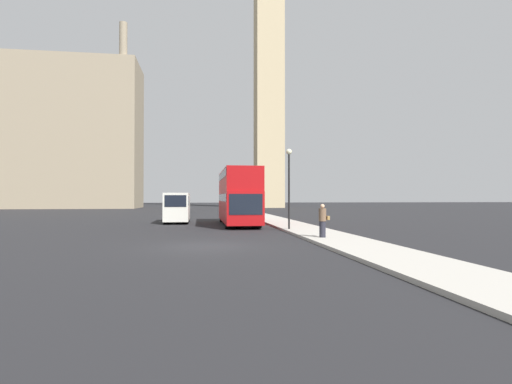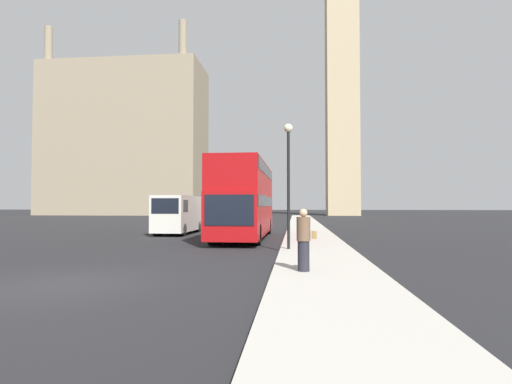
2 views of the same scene
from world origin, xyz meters
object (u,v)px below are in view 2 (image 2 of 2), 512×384
Objects in this scene: red_double_decker_bus at (245,197)px; street_lamp at (288,165)px; parked_sedan at (229,215)px; clock_tower at (341,17)px; white_van at (178,214)px; pedestrian at (304,240)px.

street_lamp is at bearing -68.06° from red_double_decker_bus.
red_double_decker_bus reaches higher than parked_sedan.
clock_tower is 63.43m from white_van.
white_van is at bearing 118.01° from pedestrian.
red_double_decker_bus is at bearing 104.74° from pedestrian.
white_van is 17.10m from pedestrian.
street_lamp reaches higher than red_double_decker_bus.
white_van is at bearing 147.19° from red_double_decker_bus.
street_lamp is (2.63, -6.54, 1.18)m from red_double_decker_bus.
street_lamp is (7.52, -9.69, 2.20)m from white_van.
clock_tower reaches higher than pedestrian.
clock_tower is 47.80m from parked_sedan.
street_lamp is at bearing -76.50° from parked_sedan.
clock_tower reaches higher than red_double_decker_bus.
street_lamp is at bearing 95.37° from pedestrian.
street_lamp reaches higher than white_van.
red_double_decker_bus is 2.13× the size of street_lamp.
pedestrian is 0.38× the size of parked_sedan.
pedestrian is (3.14, -11.95, -1.40)m from red_double_decker_bus.
street_lamp is at bearing -98.60° from clock_tower.
red_double_decker_bus is at bearing -32.81° from white_van.
red_double_decker_bus is 1.94× the size of white_van.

